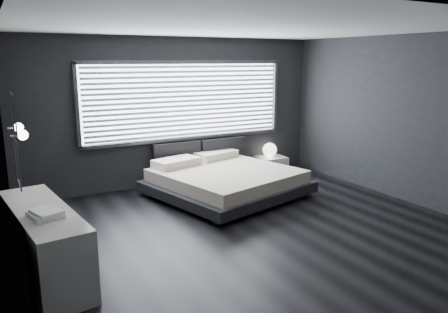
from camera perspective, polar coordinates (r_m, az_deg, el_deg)
room at (r=6.01m, az=3.88°, el=3.10°), size 6.04×6.00×2.80m
window at (r=8.45m, az=-4.84°, el=7.26°), size 4.14×0.09×1.52m
headboard at (r=8.65m, az=-3.13°, el=0.44°), size 1.96×0.16×0.52m
sconce_near at (r=5.13m, az=-24.83°, el=2.56°), size 0.18×0.11×0.11m
sconce_far at (r=5.72m, az=-25.27°, el=3.45°), size 0.18×0.11×0.11m
wall_art_upper at (r=4.49m, az=-25.73°, el=4.44°), size 0.01×0.48×0.48m
wall_art_lower at (r=4.82m, az=-25.37°, el=-0.75°), size 0.01×0.48×0.48m
bed at (r=7.81m, az=0.14°, el=-3.04°), size 2.85×2.77×0.61m
nightstand at (r=9.41m, az=6.13°, el=-1.08°), size 0.63×0.54×0.35m
orb_lamp at (r=9.36m, az=5.98°, el=0.88°), size 0.30×0.30×0.30m
dresser at (r=5.36m, az=-22.41°, el=-10.27°), size 0.80×2.02×0.79m
book_stack at (r=4.93m, az=-22.25°, el=-6.92°), size 0.37×0.43×0.08m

